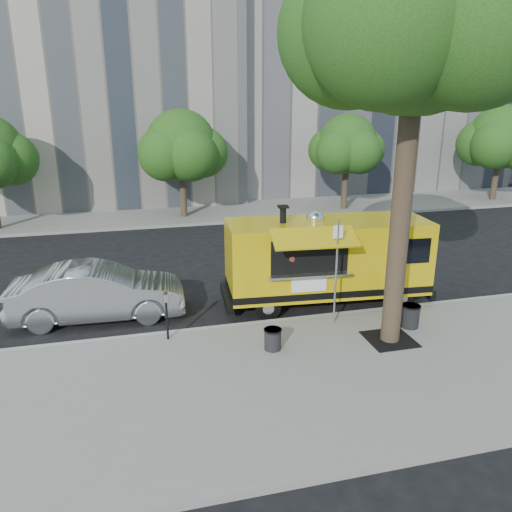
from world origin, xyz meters
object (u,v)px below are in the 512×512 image
Objects in this scene: trash_bin_right at (410,315)px; far_tree_c at (347,144)px; sedan at (98,292)px; trash_bin_left at (273,338)px; street_tree at (420,7)px; far_tree_d at (501,137)px; sign_post at (336,266)px; food_truck at (326,259)px; far_tree_b at (181,145)px; parking_meter at (166,310)px.

far_tree_c is at bearing 72.91° from trash_bin_right.
trash_bin_left is at bearing -125.15° from sedan.
street_tree is 2.10× the size of sedan.
sign_post is (-16.45, -14.15, -2.04)m from far_tree_d.
food_truck is at bearing 47.77° from trash_bin_left.
food_truck is 10.26× the size of trash_bin_right.
far_tree_b reaches higher than trash_bin_right.
street_tree is 1.87× the size of far_tree_b.
sign_post is at bearing -99.00° from food_truck.
parking_meter is at bearing -137.20° from sedan.
parking_meter is at bearing 165.48° from street_tree.
sign_post is at bearing 160.53° from trash_bin_right.
far_tree_c reaches higher than trash_bin_right.
sign_post reaches higher than trash_bin_right.
parking_meter is at bearing -158.34° from food_truck.
parking_meter is at bearing 154.38° from trash_bin_left.
sedan is at bearing 179.48° from food_truck.
sedan is at bearing -107.68° from far_tree_b.
street_tree is 3.42× the size of sign_post.
far_tree_c is 8.20× the size of trash_bin_right.
street_tree reaches higher than food_truck.
food_truck reaches higher than trash_bin_left.
far_tree_c is 17.82m from parking_meter.
trash_bin_left is at bearing -127.62° from food_truck.
parking_meter is 2.10× the size of trash_bin_right.
far_tree_b reaches higher than parking_meter.
trash_bin_right is at bearing 4.40° from trash_bin_left.
parking_meter is at bearing 172.21° from trash_bin_right.
sedan is (-1.80, 2.13, -0.18)m from parking_meter.
sign_post is 4.64m from parking_meter.
far_tree_c is 13.82m from food_truck.
far_tree_d is at bearing 40.70° from sign_post.
street_tree is at bearing -4.65° from trash_bin_left.
food_truck is at bearing 76.39° from sign_post.
food_truck is (-6.03, -12.23, -2.24)m from far_tree_c.
far_tree_d reaches higher than trash_bin_left.
parking_meter reaches higher than trash_bin_right.
sedan is 8.94× the size of trash_bin_left.
sedan is at bearing 159.84° from sign_post.
food_truck is 1.33× the size of sedan.
street_tree is 9.11m from parking_meter.
far_tree_b is 13.09m from food_truck.
sedan is at bearing 160.00° from trash_bin_right.
far_tree_d is 4.23× the size of parking_meter.
parking_meter is at bearing 177.48° from sign_post.
food_truck is at bearing 122.42° from trash_bin_right.
far_tree_d is at bearing -0.30° from far_tree_b.
sign_post is 4.72× the size of trash_bin_right.
far_tree_d is at bearing 42.39° from food_truck.
far_tree_b is at bearing 179.70° from far_tree_d.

